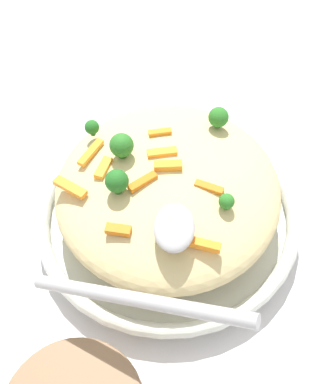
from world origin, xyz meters
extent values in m
plane|color=silver|center=(0.00, 0.00, 0.00)|extent=(2.40, 2.40, 0.00)
cylinder|color=silver|center=(0.00, 0.00, 0.01)|extent=(0.29, 0.29, 0.02)
torus|color=silver|center=(0.00, 0.00, 0.03)|extent=(0.32, 0.32, 0.02)
torus|color=black|center=(0.00, 0.00, 0.03)|extent=(0.31, 0.31, 0.00)
ellipsoid|color=#DBC689|center=(0.00, 0.00, 0.07)|extent=(0.26, 0.25, 0.07)
cube|color=orange|center=(0.08, -0.05, 0.10)|extent=(0.01, 0.03, 0.01)
cube|color=orange|center=(0.00, 0.00, 0.11)|extent=(0.01, 0.03, 0.01)
cube|color=orange|center=(-0.02, -0.01, 0.11)|extent=(0.02, 0.03, 0.01)
cube|color=orange|center=(0.00, -0.07, 0.10)|extent=(0.03, 0.02, 0.01)
cube|color=orange|center=(-0.02, -0.09, 0.10)|extent=(0.04, 0.03, 0.01)
cube|color=orange|center=(0.09, 0.04, 0.10)|extent=(0.02, 0.04, 0.01)
cube|color=orange|center=(-0.05, -0.01, 0.11)|extent=(0.01, 0.03, 0.01)
cube|color=orange|center=(0.02, -0.03, 0.11)|extent=(0.03, 0.03, 0.01)
cube|color=orange|center=(0.02, 0.04, 0.11)|extent=(0.02, 0.03, 0.01)
cube|color=orange|center=(0.03, -0.10, 0.10)|extent=(0.03, 0.04, 0.01)
cylinder|color=#205B1C|center=(0.03, -0.05, 0.11)|extent=(0.01, 0.01, 0.01)
sphere|color=#236B23|center=(0.03, -0.05, 0.12)|extent=(0.02, 0.02, 0.02)
cylinder|color=#205B1C|center=(-0.05, -0.09, 0.10)|extent=(0.01, 0.01, 0.01)
sphere|color=#236B23|center=(-0.05, -0.09, 0.11)|extent=(0.02, 0.02, 0.02)
cylinder|color=#296820|center=(0.04, 0.06, 0.10)|extent=(0.01, 0.01, 0.01)
sphere|color=#2D7A28|center=(0.04, 0.06, 0.11)|extent=(0.02, 0.02, 0.02)
cylinder|color=#296820|center=(-0.02, -0.05, 0.11)|extent=(0.01, 0.01, 0.01)
sphere|color=#2D7A28|center=(-0.02, -0.05, 0.12)|extent=(0.03, 0.03, 0.03)
cylinder|color=#296820|center=(-0.07, 0.05, 0.10)|extent=(0.01, 0.01, 0.01)
sphere|color=#2D7A28|center=(-0.07, 0.05, 0.11)|extent=(0.02, 0.02, 0.02)
ellipsoid|color=#B7B7BC|center=(0.08, 0.01, 0.12)|extent=(0.06, 0.04, 0.02)
cylinder|color=#B7B7BC|center=(0.17, -0.02, 0.15)|extent=(0.07, 0.19, 0.08)
camera|label=1|loc=(0.33, 0.01, 0.50)|focal=44.50mm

